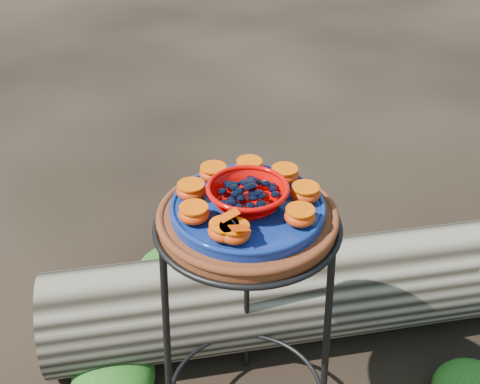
{
  "coord_description": "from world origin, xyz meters",
  "views": [
    {
      "loc": [
        -0.0,
        -1.03,
        1.46
      ],
      "look_at": [
        -0.02,
        0.0,
        0.78
      ],
      "focal_mm": 45.0,
      "sensor_mm": 36.0,
      "label": 1
    }
  ],
  "objects_px": {
    "plant_stand": "(246,339)",
    "terracotta_saucer": "(248,219)",
    "cobalt_plate": "(248,209)",
    "red_bowl": "(248,196)",
    "driftwood_log": "(318,289)"
  },
  "relations": [
    {
      "from": "plant_stand",
      "to": "red_bowl",
      "type": "xyz_separation_m",
      "value": [
        0.0,
        0.0,
        0.42
      ]
    },
    {
      "from": "plant_stand",
      "to": "terracotta_saucer",
      "type": "bearing_deg",
      "value": 0.0
    },
    {
      "from": "plant_stand",
      "to": "cobalt_plate",
      "type": "relative_size",
      "value": 2.17
    },
    {
      "from": "terracotta_saucer",
      "to": "red_bowl",
      "type": "xyz_separation_m",
      "value": [
        0.0,
        0.0,
        0.06
      ]
    },
    {
      "from": "plant_stand",
      "to": "cobalt_plate",
      "type": "xyz_separation_m",
      "value": [
        0.0,
        0.0,
        0.39
      ]
    },
    {
      "from": "terracotta_saucer",
      "to": "cobalt_plate",
      "type": "xyz_separation_m",
      "value": [
        0.0,
        0.0,
        0.03
      ]
    },
    {
      "from": "plant_stand",
      "to": "terracotta_saucer",
      "type": "distance_m",
      "value": 0.37
    },
    {
      "from": "plant_stand",
      "to": "terracotta_saucer",
      "type": "relative_size",
      "value": 1.86
    },
    {
      "from": "cobalt_plate",
      "to": "driftwood_log",
      "type": "xyz_separation_m",
      "value": [
        0.22,
        0.39,
        -0.58
      ]
    },
    {
      "from": "terracotta_saucer",
      "to": "cobalt_plate",
      "type": "distance_m",
      "value": 0.03
    },
    {
      "from": "plant_stand",
      "to": "driftwood_log",
      "type": "height_order",
      "value": "plant_stand"
    },
    {
      "from": "cobalt_plate",
      "to": "driftwood_log",
      "type": "relative_size",
      "value": 0.19
    },
    {
      "from": "driftwood_log",
      "to": "cobalt_plate",
      "type": "bearing_deg",
      "value": -119.99
    },
    {
      "from": "cobalt_plate",
      "to": "red_bowl",
      "type": "xyz_separation_m",
      "value": [
        0.0,
        0.0,
        0.03
      ]
    },
    {
      "from": "plant_stand",
      "to": "cobalt_plate",
      "type": "bearing_deg",
      "value": 0.0
    }
  ]
}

